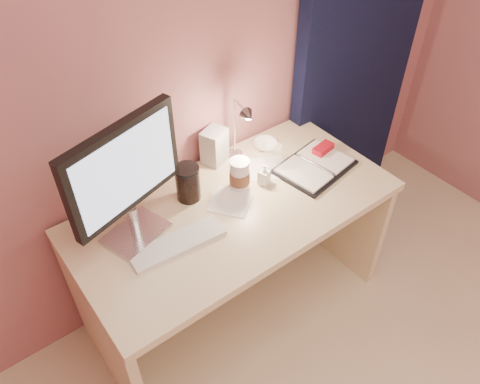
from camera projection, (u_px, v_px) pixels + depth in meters
room at (349, 33)px, 2.34m from camera, size 3.50×3.50×3.50m
desk at (226, 231)px, 2.19m from camera, size 1.40×0.70×0.73m
monitor at (124, 175)px, 1.66m from camera, size 0.48×0.24×0.53m
keyboard at (177, 243)px, 1.83m from camera, size 0.39×0.14×0.02m
planner at (315, 165)px, 2.18m from camera, size 0.38×0.31×0.05m
paper_a at (231, 202)px, 2.01m from camera, size 0.24×0.24×0.00m
paper_b at (267, 169)px, 2.18m from camera, size 0.23×0.23×0.00m
paper_c at (227, 201)px, 2.02m from camera, size 0.19×0.19×0.00m
coffee_cup at (240, 175)px, 2.04m from camera, size 0.09×0.09×0.15m
clear_cup at (273, 157)px, 2.14m from camera, size 0.07×0.07×0.13m
bowl at (265, 145)px, 2.29m from camera, size 0.14×0.14×0.04m
lotion_bottle at (264, 174)px, 2.07m from camera, size 0.06×0.06×0.10m
dark_jar at (188, 184)px, 1.99m from camera, size 0.10×0.10×0.15m
product_box at (214, 146)px, 2.17m from camera, size 0.14×0.13×0.17m
desk_lamp at (248, 126)px, 2.07m from camera, size 0.10×0.21×0.33m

